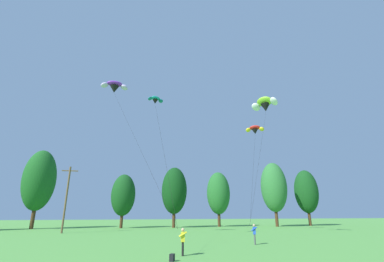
{
  "coord_description": "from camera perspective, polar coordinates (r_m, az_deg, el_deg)",
  "views": [
    {
      "loc": [
        -7.34,
        2.88,
        2.66
      ],
      "look_at": [
        -2.33,
        24.98,
        9.68
      ],
      "focal_mm": 24.7,
      "sensor_mm": 36.0,
      "label": 1
    }
  ],
  "objects": [
    {
      "name": "treeline_tree_g",
      "position": [
        65.04,
        23.44,
        -11.88
      ],
      "size": [
        5.0,
        5.0,
        11.83
      ],
      "color": "#472D19",
      "rests_on": "ground_plane"
    },
    {
      "name": "kite_flyer_near",
      "position": [
        18.7,
        -2.0,
        -22.31
      ],
      "size": [
        0.59,
        0.62,
        1.69
      ],
      "color": "black",
      "rests_on": "ground_plane"
    },
    {
      "name": "backpack",
      "position": [
        16.8,
        -4.33,
        -25.6
      ],
      "size": [
        0.36,
        0.4,
        0.4
      ],
      "primitive_type": "cube",
      "rotation": [
        0.0,
        0.0,
        1.07
      ],
      "color": "black",
      "rests_on": "ground_plane"
    },
    {
      "name": "parafoil_kite_high_purple",
      "position": [
        37.43,
        -16.39,
        9.18
      ],
      "size": [
        8.11,
        15.95,
        18.07
      ],
      "color": "purple"
    },
    {
      "name": "kite_flyer_mid",
      "position": [
        25.53,
        13.32,
        -20.53
      ],
      "size": [
        0.72,
        0.74,
        1.69
      ],
      "color": "#4C4C51",
      "rests_on": "ground_plane"
    },
    {
      "name": "parafoil_kite_low_lime_white",
      "position": [
        38.01,
        15.45,
        5.6
      ],
      "size": [
        8.26,
        9.4,
        16.48
      ],
      "color": "#93D633"
    },
    {
      "name": "parafoil_kite_mid_red_yellow",
      "position": [
        43.96,
        13.43,
        0.27
      ],
      "size": [
        9.88,
        15.35,
        14.7
      ],
      "color": "red"
    },
    {
      "name": "treeline_tree_d",
      "position": [
        52.26,
        -3.84,
        -12.68
      ],
      "size": [
        4.82,
        4.82,
        11.18
      ],
      "color": "#472D19",
      "rests_on": "ground_plane"
    },
    {
      "name": "treeline_tree_c",
      "position": [
        52.26,
        -14.61,
        -13.21
      ],
      "size": [
        4.4,
        4.4,
        9.64
      ],
      "color": "#472D19",
      "rests_on": "ground_plane"
    },
    {
      "name": "treeline_tree_f",
      "position": [
        58.75,
        17.25,
        -11.49
      ],
      "size": [
        5.26,
        5.26,
        12.83
      ],
      "color": "#472D19",
      "rests_on": "ground_plane"
    },
    {
      "name": "treeline_tree_b",
      "position": [
        55.13,
        -30.09,
        -9.13
      ],
      "size": [
        5.48,
        5.48,
        13.62
      ],
      "color": "#472D19",
      "rests_on": "ground_plane"
    },
    {
      "name": "treeline_tree_e",
      "position": [
        56.14,
        5.71,
        -13.19
      ],
      "size": [
        4.71,
        4.71,
        10.79
      ],
      "color": "#472D19",
      "rests_on": "ground_plane"
    },
    {
      "name": "utility_pole",
      "position": [
        42.03,
        -25.48,
        -12.72
      ],
      "size": [
        2.2,
        0.26,
        9.04
      ],
      "color": "brown",
      "rests_on": "ground_plane"
    },
    {
      "name": "parafoil_kite_far_teal",
      "position": [
        33.33,
        -7.91,
        6.64
      ],
      "size": [
        2.11,
        12.73,
        14.97
      ],
      "color": "teal"
    }
  ]
}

